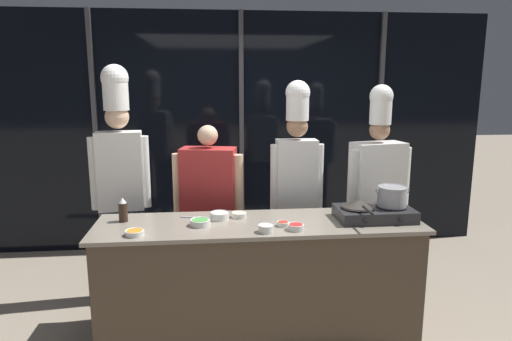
# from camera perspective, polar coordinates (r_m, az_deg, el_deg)

# --- Properties ---
(ground_plane) EXTENTS (24.00, 24.00, 0.00)m
(ground_plane) POSITION_cam_1_polar(r_m,az_deg,el_deg) (3.84, 0.40, -19.28)
(ground_plane) COLOR gray
(window_wall_back) EXTENTS (5.72, 0.09, 2.70)m
(window_wall_back) POSITION_cam_1_polar(r_m,az_deg,el_deg) (5.28, -1.85, 4.74)
(window_wall_back) COLOR black
(window_wall_back) RESTS_ON ground_plane
(demo_counter) EXTENTS (2.47, 0.67, 0.89)m
(demo_counter) POSITION_cam_1_polar(r_m,az_deg,el_deg) (3.63, 0.41, -13.19)
(demo_counter) COLOR #4C3D2D
(demo_counter) RESTS_ON ground_plane
(portable_stove) EXTENTS (0.58, 0.37, 0.10)m
(portable_stove) POSITION_cam_1_polar(r_m,az_deg,el_deg) (3.64, 14.58, -5.19)
(portable_stove) COLOR #28282B
(portable_stove) RESTS_ON demo_counter
(frying_pan) EXTENTS (0.25, 0.44, 0.05)m
(frying_pan) POSITION_cam_1_polar(r_m,az_deg,el_deg) (3.57, 12.65, -4.10)
(frying_pan) COLOR #38332D
(frying_pan) RESTS_ON portable_stove
(stock_pot) EXTENTS (0.25, 0.22, 0.15)m
(stock_pot) POSITION_cam_1_polar(r_m,az_deg,el_deg) (3.66, 16.64, -3.06)
(stock_pot) COLOR #93969B
(stock_pot) RESTS_ON portable_stove
(squeeze_bottle_soy) EXTENTS (0.07, 0.07, 0.19)m
(squeeze_bottle_soy) POSITION_cam_1_polar(r_m,az_deg,el_deg) (3.61, -16.29, -4.79)
(squeeze_bottle_soy) COLOR #332319
(squeeze_bottle_soy) RESTS_ON demo_counter
(prep_bowl_scallions) EXTENTS (0.15, 0.15, 0.05)m
(prep_bowl_scallions) POSITION_cam_1_polar(r_m,az_deg,el_deg) (3.41, -6.99, -6.40)
(prep_bowl_scallions) COLOR white
(prep_bowl_scallions) RESTS_ON demo_counter
(prep_bowl_chicken) EXTENTS (0.12, 0.12, 0.04)m
(prep_bowl_chicken) POSITION_cam_1_polar(r_m,az_deg,el_deg) (3.59, -2.12, -5.52)
(prep_bowl_chicken) COLOR white
(prep_bowl_chicken) RESTS_ON demo_counter
(prep_bowl_carrots) EXTENTS (0.13, 0.13, 0.04)m
(prep_bowl_carrots) POSITION_cam_1_polar(r_m,az_deg,el_deg) (3.29, -14.94, -7.48)
(prep_bowl_carrots) COLOR white
(prep_bowl_carrots) RESTS_ON demo_counter
(prep_bowl_onion) EXTENTS (0.11, 0.11, 0.06)m
(prep_bowl_onion) POSITION_cam_1_polar(r_m,az_deg,el_deg) (3.24, 1.23, -7.20)
(prep_bowl_onion) COLOR white
(prep_bowl_onion) RESTS_ON demo_counter
(prep_bowl_bell_pepper) EXTENTS (0.12, 0.12, 0.04)m
(prep_bowl_bell_pepper) POSITION_cam_1_polar(r_m,az_deg,el_deg) (3.31, 5.00, -6.99)
(prep_bowl_bell_pepper) COLOR white
(prep_bowl_bell_pepper) RESTS_ON demo_counter
(prep_bowl_chili_flakes) EXTENTS (0.09, 0.09, 0.03)m
(prep_bowl_chili_flakes) POSITION_cam_1_polar(r_m,az_deg,el_deg) (3.38, 3.39, -6.63)
(prep_bowl_chili_flakes) COLOR white
(prep_bowl_chili_flakes) RESTS_ON demo_counter
(prep_bowl_bean_sprouts) EXTENTS (0.15, 0.15, 0.06)m
(prep_bowl_bean_sprouts) POSITION_cam_1_polar(r_m,az_deg,el_deg) (3.55, -4.58, -5.58)
(prep_bowl_bean_sprouts) COLOR white
(prep_bowl_bean_sprouts) RESTS_ON demo_counter
(serving_spoon_slotted) EXTENTS (0.20, 0.09, 0.02)m
(serving_spoon_slotted) POSITION_cam_1_polar(r_m,az_deg,el_deg) (3.59, -7.31, -5.87)
(serving_spoon_slotted) COLOR #B2B5BA
(serving_spoon_slotted) RESTS_ON demo_counter
(chef_head) EXTENTS (0.50, 0.23, 2.08)m
(chef_head) POSITION_cam_1_polar(r_m,az_deg,el_deg) (4.09, -16.68, 1.00)
(chef_head) COLOR #2D3856
(chef_head) RESTS_ON ground_plane
(person_guest) EXTENTS (0.62, 0.34, 1.56)m
(person_guest) POSITION_cam_1_polar(r_m,az_deg,el_deg) (4.11, -5.91, -3.10)
(person_guest) COLOR #2D3856
(person_guest) RESTS_ON ground_plane
(chef_sous) EXTENTS (0.48, 0.21, 1.95)m
(chef_sous) POSITION_cam_1_polar(r_m,az_deg,el_deg) (4.08, 5.08, 0.30)
(chef_sous) COLOR #2D3856
(chef_sous) RESTS_ON ground_plane
(chef_line) EXTENTS (0.61, 0.33, 1.91)m
(chef_line) POSITION_cam_1_polar(r_m,az_deg,el_deg) (4.33, 14.92, -0.87)
(chef_line) COLOR #232326
(chef_line) RESTS_ON ground_plane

